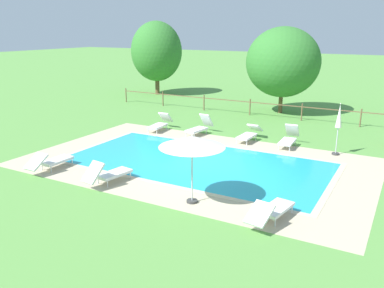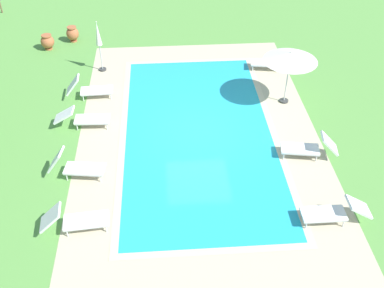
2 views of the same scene
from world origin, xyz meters
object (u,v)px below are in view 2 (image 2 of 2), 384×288
sun_lounger_north_end (308,147)px  terracotta_urn_by_tree (47,42)px  sun_lounger_north_near_steps (84,118)px  patio_umbrella_closed_row_west (98,38)px  sun_lounger_north_mid (76,166)px  sun_lounger_south_mid (272,62)px  sun_lounger_north_far (90,89)px  terracotta_urn_near_fence (73,34)px  patio_umbrella_open_foreground (290,57)px  sun_lounger_south_near_corner (334,212)px  sun_lounger_south_far (76,220)px

sun_lounger_north_end → terracotta_urn_by_tree: (8.77, 10.34, 0.01)m
sun_lounger_north_near_steps → patio_umbrella_closed_row_west: bearing=-4.2°
sun_lounger_north_mid → sun_lounger_south_mid: 10.20m
sun_lounger_north_far → terracotta_urn_near_fence: bearing=14.8°
patio_umbrella_closed_row_west → terracotta_urn_by_tree: 3.74m
sun_lounger_north_mid → patio_umbrella_open_foreground: (3.87, -7.79, 1.63)m
sun_lounger_north_far → terracotta_urn_by_tree: size_ratio=2.53×
sun_lounger_north_end → sun_lounger_north_mid: bearing=93.2°
sun_lounger_north_far → terracotta_urn_near_fence: size_ratio=2.45×
patio_umbrella_open_foreground → patio_umbrella_closed_row_west: bearing=67.7°
sun_lounger_south_mid → terracotta_urn_by_tree: 10.70m
patio_umbrella_closed_row_west → sun_lounger_south_near_corner: bearing=-141.7°
sun_lounger_north_mid → sun_lounger_south_far: 2.33m
terracotta_urn_near_fence → patio_umbrella_closed_row_west: bearing=-150.9°
sun_lounger_north_end → patio_umbrella_closed_row_west: size_ratio=0.85×
sun_lounger_north_near_steps → terracotta_urn_near_fence: 7.35m
sun_lounger_north_far → sun_lounger_south_mid: sun_lounger_north_far is taller
sun_lounger_north_far → sun_lounger_north_end: 8.98m
sun_lounger_north_mid → sun_lounger_north_end: bearing=-86.8°
terracotta_urn_by_tree → patio_umbrella_closed_row_west: bearing=-128.9°
sun_lounger_south_near_corner → sun_lounger_north_far: bearing=47.0°
patio_umbrella_closed_row_west → terracotta_urn_by_tree: (2.24, 2.77, -1.17)m
sun_lounger_north_end → sun_lounger_south_far: bearing=110.0°
sun_lounger_north_near_steps → sun_lounger_south_mid: bearing=-64.5°
patio_umbrella_open_foreground → terracotta_urn_by_tree: bearing=62.6°
sun_lounger_north_near_steps → sun_lounger_north_mid: size_ratio=1.10×
sun_lounger_north_near_steps → sun_lounger_north_far: size_ratio=1.10×
sun_lounger_north_end → patio_umbrella_open_foreground: patio_umbrella_open_foreground is taller
sun_lounger_north_mid → terracotta_urn_near_fence: bearing=8.2°
sun_lounger_north_end → patio_umbrella_closed_row_west: (6.54, 7.57, 1.18)m
sun_lounger_south_near_corner → sun_lounger_south_far: 7.48m
terracotta_urn_near_fence → terracotta_urn_by_tree: (-0.78, 1.09, -0.01)m
sun_lounger_north_near_steps → patio_umbrella_open_foreground: 8.11m
patio_umbrella_closed_row_west → terracotta_urn_near_fence: size_ratio=3.02×
patio_umbrella_open_foreground → terracotta_urn_near_fence: size_ratio=2.94×
terracotta_urn_by_tree → sun_lounger_south_mid: bearing=-104.5°
sun_lounger_south_near_corner → sun_lounger_south_far: size_ratio=1.02×
sun_lounger_north_far → terracotta_urn_by_tree: 5.09m
sun_lounger_south_far → terracotta_urn_near_fence: (12.30, 1.71, 0.03)m
sun_lounger_north_end → sun_lounger_south_far: sun_lounger_north_end is taller
sun_lounger_south_mid → sun_lounger_south_far: sun_lounger_south_far is taller
sun_lounger_north_end → patio_umbrella_closed_row_west: 10.07m
sun_lounger_south_mid → terracotta_urn_by_tree: terracotta_urn_by_tree is taller
sun_lounger_north_near_steps → terracotta_urn_by_tree: bearing=20.9°
patio_umbrella_closed_row_west → sun_lounger_south_mid: bearing=-93.4°
patio_umbrella_open_foreground → patio_umbrella_closed_row_west: size_ratio=0.97×
sun_lounger_north_far → patio_umbrella_open_foreground: 8.07m
sun_lounger_north_end → terracotta_urn_near_fence: size_ratio=2.58×
sun_lounger_north_far → sun_lounger_south_mid: 8.08m
sun_lounger_north_mid → sun_lounger_north_end: sun_lounger_north_mid is taller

